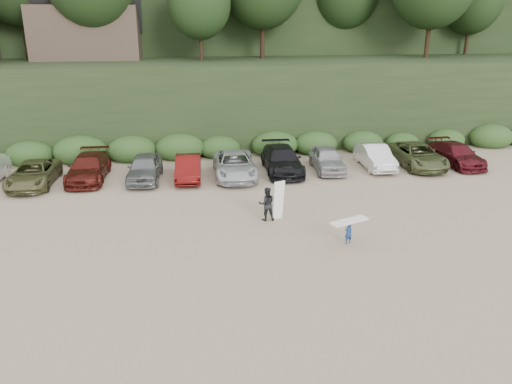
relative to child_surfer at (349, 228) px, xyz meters
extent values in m
plane|color=tan|center=(-1.72, 0.45, -0.72)|extent=(120.00, 120.00, 0.00)
cube|color=black|center=(-1.72, 22.45, 2.28)|extent=(80.00, 14.00, 6.00)
cube|color=black|center=(-1.72, 40.45, 7.28)|extent=(90.00, 30.00, 16.00)
cube|color=#2B491E|center=(-2.27, 14.95, -0.12)|extent=(46.20, 2.00, 1.20)
cube|color=brown|center=(-13.72, 24.45, 7.28)|extent=(8.00, 6.00, 4.00)
imported|color=brown|center=(-15.24, 10.19, -0.04)|extent=(2.33, 4.93, 1.36)
imported|color=#4D1611|center=(-12.31, 10.81, 0.02)|extent=(2.22, 5.16, 1.48)
imported|color=slate|center=(-9.02, 10.23, 0.05)|extent=(2.11, 4.63, 1.54)
imported|color=#5D0F0E|center=(-6.50, 10.08, -0.03)|extent=(1.65, 4.26, 1.38)
imported|color=#B7B9BE|center=(-3.72, 10.13, 0.01)|extent=(2.55, 5.33, 1.47)
imported|color=black|center=(-0.73, 10.71, 0.05)|extent=(2.29, 5.38, 1.55)
imported|color=#A6A6AB|center=(2.13, 10.63, 0.02)|extent=(2.01, 4.46, 1.49)
imported|color=silver|center=(5.33, 10.76, 0.02)|extent=(1.75, 4.53, 1.47)
imported|color=#535B35|center=(8.13, 10.62, 0.01)|extent=(2.47, 5.30, 1.47)
imported|color=#54131A|center=(10.80, 10.58, -0.02)|extent=(2.31, 4.95, 1.40)
imported|color=navy|center=(0.00, 0.00, -0.24)|extent=(0.40, 0.31, 0.97)
cube|color=white|center=(0.00, 0.00, 0.30)|extent=(1.82, 1.13, 0.07)
imported|color=black|center=(-2.98, 3.09, 0.09)|extent=(0.79, 0.62, 1.63)
cube|color=white|center=(-2.42, 3.09, 0.24)|extent=(0.60, 0.44, 1.92)
camera|label=1|loc=(-6.70, -18.51, 8.30)|focal=35.00mm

